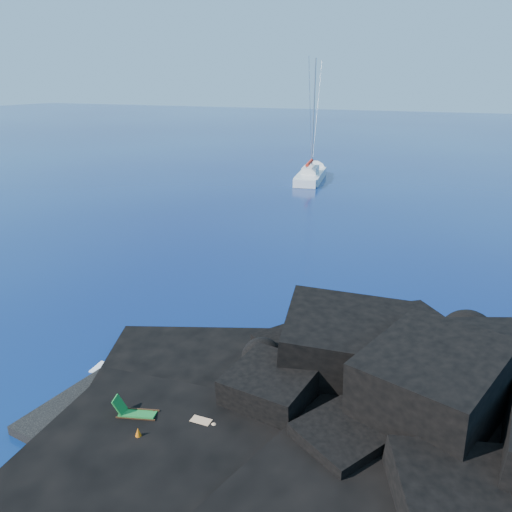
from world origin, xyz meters
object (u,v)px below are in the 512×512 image
Objects in this scene: marker_cone at (138,435)px; sailboat at (311,180)px; deck_chair at (137,409)px; sunbather at (201,423)px.

sailboat is at bearing 101.27° from marker_cone.
sailboat is at bearing 83.27° from deck_chair.
marker_cone is at bearing -70.04° from deck_chair.
marker_cone reaches higher than sunbather.
sailboat reaches higher than marker_cone.
sunbather is at bearing -1.71° from deck_chair.
deck_chair is 1.17m from marker_cone.
sunbather is at bearing -86.37° from sailboat.
sunbather is (2.22, 0.62, -0.31)m from deck_chair.
sailboat is 48.32m from sunbather.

